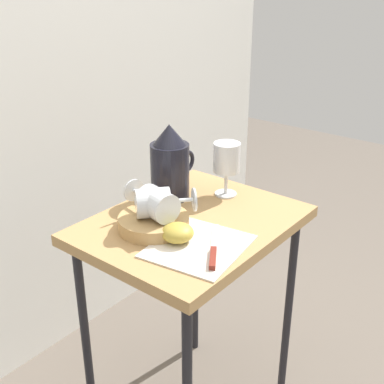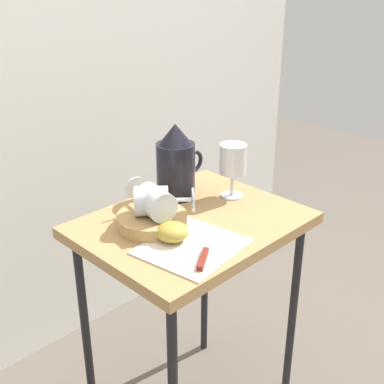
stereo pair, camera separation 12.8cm
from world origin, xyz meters
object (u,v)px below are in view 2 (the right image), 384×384
Objects in this scene: table at (192,244)px; apple_half_left at (172,232)px; wine_glass_tipped_near at (153,201)px; wine_glass_upright at (233,162)px; pitcher at (176,168)px; knife at (205,252)px; basket_tray at (152,221)px; wine_glass_tipped_far at (155,202)px.

apple_half_left is at bearing -157.78° from table.
wine_glass_upright is at bearing -3.53° from wine_glass_tipped_near.
wine_glass_tipped_near is 0.10m from apple_half_left.
pitcher is 1.19× the size of knife.
knife is at bearing -122.04° from pitcher.
pitcher is 0.20m from wine_glass_tipped_near.
wine_glass_upright is 1.99× the size of apple_half_left.
apple_half_left is 0.43× the size of knife.
wine_glass_upright is at bearing -4.03° from basket_tray.
wine_glass_tipped_near is at bearing 87.13° from knife.
wine_glass_tipped_near reaches higher than apple_half_left.
wine_glass_tipped_far is (-0.28, 0.01, -0.03)m from wine_glass_upright.
table is 8.70× the size of apple_half_left.
basket_tray is at bearing 175.97° from wine_glass_upright.
wine_glass_tipped_far reaches higher than table.
pitcher reaches higher than wine_glass_tipped_near.
wine_glass_upright is 0.35m from knife.
wine_glass_tipped_far is at bearing 177.95° from wine_glass_upright.
table is 0.20m from knife.
knife is (-0.18, -0.29, -0.08)m from pitcher.
knife is (0.01, -0.10, -0.02)m from apple_half_left.
wine_glass_tipped_far is at bearing -78.02° from basket_tray.
table is 3.77× the size of knife.
wine_glass_upright is at bearing 13.21° from apple_half_left.
wine_glass_tipped_near is 1.99× the size of apple_half_left.
pitcher is 0.16m from wine_glass_upright.
apple_half_left is at bearing -166.79° from wine_glass_upright.
wine_glass_tipped_near is at bearing 79.27° from wine_glass_tipped_far.
wine_glass_tipped_near is 0.86× the size of knife.
wine_glass_upright is at bearing 7.38° from table.
wine_glass_upright is at bearing -45.77° from pitcher.
pitcher is 1.38× the size of wine_glass_upright.
table is at bearing 54.65° from knife.
basket_tray is 0.06m from wine_glass_tipped_far.
pitcher reaches higher than knife.
pitcher reaches higher than apple_half_left.
table is at bearing -19.50° from wine_glass_tipped_far.
table is 3.83× the size of basket_tray.
wine_glass_tipped_near is (-0.28, 0.02, -0.03)m from wine_glass_upright.
wine_glass_tipped_near is at bearing 78.85° from apple_half_left.
apple_half_left is at bearing -101.15° from wine_glass_tipped_near.
wine_glass_upright is (0.11, -0.11, 0.02)m from pitcher.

